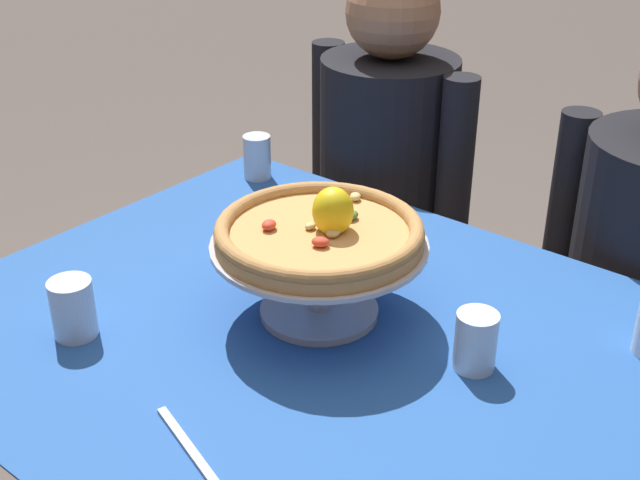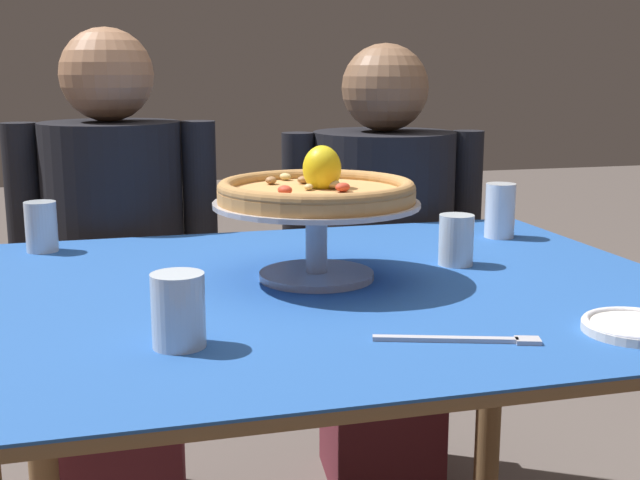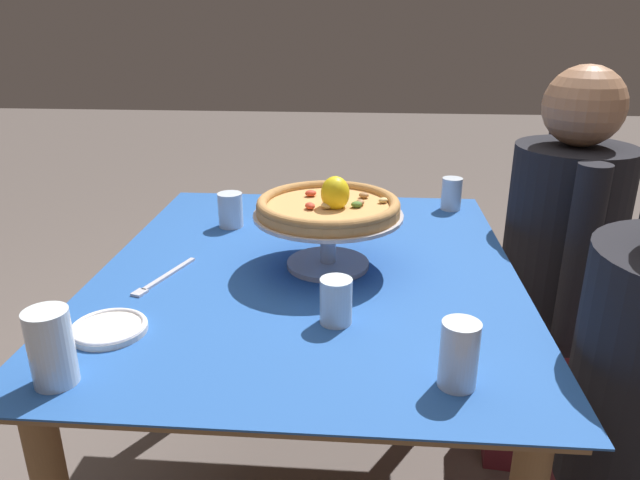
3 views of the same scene
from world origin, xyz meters
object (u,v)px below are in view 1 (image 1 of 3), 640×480
object	(u,v)px
water_glass_side_right	(475,343)
water_glass_front_left	(73,312)
pizza_stand	(319,267)
dinner_fork	(199,461)
water_glass_back_left	(257,160)
diner_left	(384,222)
pizza	(320,231)

from	to	relation	value
water_glass_side_right	water_glass_front_left	bearing A→B (deg)	-148.59
water_glass_side_right	pizza_stand	bearing A→B (deg)	-173.07
water_glass_side_right	dinner_fork	size ratio (longest dim) A/B	0.43
pizza_stand	dinner_fork	world-z (taller)	pizza_stand
water_glass_back_left	water_glass_side_right	distance (m)	0.79
water_glass_back_left	water_glass_side_right	xyz separation A→B (m)	(0.73, -0.31, -0.00)
pizza_stand	diner_left	world-z (taller)	diner_left
water_glass_front_left	diner_left	bearing A→B (deg)	93.79
water_glass_side_right	water_glass_front_left	xyz separation A→B (m)	(-0.53, -0.32, 0.00)
dinner_fork	diner_left	xyz separation A→B (m)	(-0.42, 1.01, -0.19)
pizza_stand	pizza	size ratio (longest dim) A/B	1.05
water_glass_back_left	diner_left	bearing A→B (deg)	64.73
pizza_stand	water_glass_front_left	world-z (taller)	pizza_stand
pizza_stand	water_glass_back_left	world-z (taller)	pizza_stand
pizza_stand	water_glass_side_right	xyz separation A→B (m)	(0.27, 0.03, -0.05)
pizza	dinner_fork	distance (m)	0.41
pizza_stand	diner_left	size ratio (longest dim) A/B	0.29
pizza	water_glass_side_right	bearing A→B (deg)	6.68
diner_left	dinner_fork	bearing A→B (deg)	-67.30
pizza	water_glass_back_left	world-z (taller)	pizza
water_glass_side_right	diner_left	size ratio (longest dim) A/B	0.08
pizza_stand	pizza	xyz separation A→B (m)	(0.00, 0.00, 0.07)
pizza	water_glass_side_right	size ratio (longest dim) A/B	3.58
water_glass_side_right	diner_left	world-z (taller)	diner_left
pizza	dinner_fork	world-z (taller)	pizza
water_glass_front_left	dinner_fork	world-z (taller)	water_glass_front_left
pizza_stand	dinner_fork	xyz separation A→B (m)	(0.10, -0.37, -0.08)
dinner_fork	water_glass_back_left	bearing A→B (deg)	128.39
water_glass_back_left	diner_left	world-z (taller)	diner_left
pizza_stand	water_glass_front_left	xyz separation A→B (m)	(-0.26, -0.29, -0.05)
diner_left	water_glass_side_right	bearing A→B (deg)	-46.09
pizza	water_glass_back_left	distance (m)	0.59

